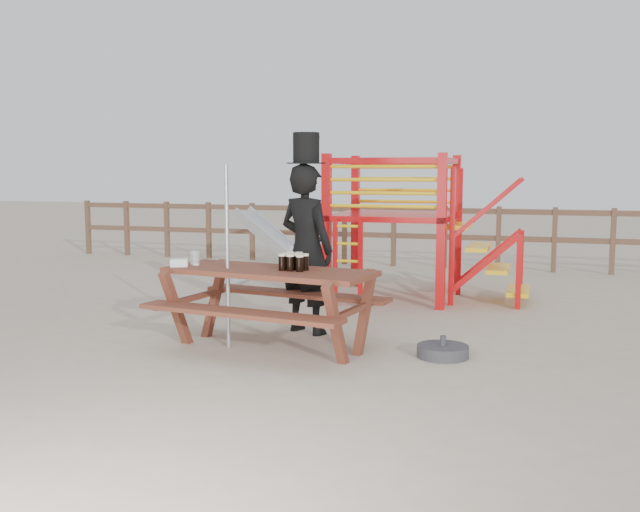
{
  "coord_description": "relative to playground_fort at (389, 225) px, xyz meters",
  "views": [
    {
      "loc": [
        2.29,
        -6.71,
        1.86
      ],
      "look_at": [
        -0.07,
        0.8,
        0.92
      ],
      "focal_mm": 40.0,
      "sensor_mm": 36.0,
      "label": 1
    }
  ],
  "objects": [
    {
      "name": "picnic_table",
      "position": [
        -0.53,
        -3.47,
        -0.54
      ],
      "size": [
        2.38,
        1.82,
        0.85
      ],
      "rotation": [
        0.0,
        0.0,
        -0.15
      ],
      "color": "brown",
      "rests_on": "ground"
    },
    {
      "name": "paper_bag",
      "position": [
        -1.52,
        -3.56,
        -0.19
      ],
      "size": [
        0.22,
        0.2,
        0.08
      ],
      "primitive_type": "cube",
      "rotation": [
        0.0,
        0.0,
        0.42
      ],
      "color": "white",
      "rests_on": "picnic_table"
    },
    {
      "name": "back_fence",
      "position": [
        -0.12,
        3.42,
        -0.34
      ],
      "size": [
        15.09,
        0.09,
        1.2
      ],
      "color": "brown",
      "rests_on": "ground"
    },
    {
      "name": "playground_fort",
      "position": [
        0.0,
        0.0,
        0.0
      ],
      "size": [
        4.71,
        1.84,
        2.1
      ],
      "color": "red",
      "rests_on": "ground"
    },
    {
      "name": "stout_pints",
      "position": [
        -0.27,
        -3.45,
        -0.14
      ],
      "size": [
        0.3,
        0.31,
        0.17
      ],
      "color": "black",
      "rests_on": "picnic_table"
    },
    {
      "name": "parasol_base",
      "position": [
        1.25,
        -3.26,
        -1.01
      ],
      "size": [
        0.52,
        0.52,
        0.22
      ],
      "color": "#35353A",
      "rests_on": "ground"
    },
    {
      "name": "ground",
      "position": [
        -0.12,
        -3.58,
        -1.07
      ],
      "size": [
        60.0,
        60.0,
        0.0
      ],
      "primitive_type": "plane",
      "color": "#BCAB92",
      "rests_on": "ground"
    },
    {
      "name": "man_with_hat",
      "position": [
        -0.41,
        -2.62,
        -0.05
      ],
      "size": [
        0.83,
        0.69,
        2.29
      ],
      "rotation": [
        0.0,
        0.0,
        2.76
      ],
      "color": "black",
      "rests_on": "ground"
    },
    {
      "name": "metal_pole",
      "position": [
        -0.98,
        -3.53,
        -0.11
      ],
      "size": [
        0.04,
        0.04,
        1.92
      ],
      "primitive_type": "cylinder",
      "color": "#B2B2B7",
      "rests_on": "ground"
    },
    {
      "name": "empty_glasses",
      "position": [
        -1.42,
        -3.4,
        -0.16
      ],
      "size": [
        0.13,
        0.13,
        0.15
      ],
      "color": "silver",
      "rests_on": "picnic_table"
    }
  ]
}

